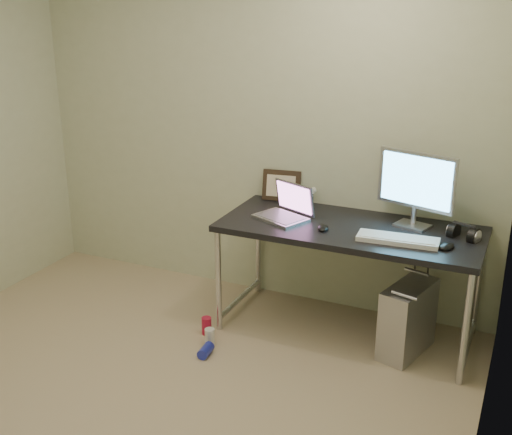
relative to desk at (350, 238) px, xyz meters
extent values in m
plane|color=tan|center=(-0.82, -1.39, -0.67)|extent=(3.50, 3.50, 0.00)
cube|color=beige|center=(-0.82, 0.36, 0.58)|extent=(3.50, 0.02, 2.50)
cube|color=beige|center=(0.93, -1.39, 0.58)|extent=(0.02, 3.50, 2.50)
cube|color=black|center=(0.00, 0.00, 0.06)|extent=(1.65, 0.72, 0.04)
cylinder|color=silver|center=(-0.79, -0.32, -0.32)|extent=(0.04, 0.04, 0.71)
cylinder|color=silver|center=(-0.79, 0.32, -0.32)|extent=(0.04, 0.04, 0.71)
cylinder|color=silver|center=(0.79, -0.32, -0.32)|extent=(0.04, 0.04, 0.71)
cylinder|color=silver|center=(0.79, 0.32, -0.32)|extent=(0.04, 0.04, 0.71)
cylinder|color=silver|center=(-0.79, 0.00, -0.59)|extent=(0.04, 0.64, 0.04)
cylinder|color=silver|center=(0.79, 0.00, -0.59)|extent=(0.04, 0.64, 0.04)
cube|color=#B5B5B9|center=(0.42, -0.10, -0.44)|extent=(0.30, 0.48, 0.46)
cylinder|color=silver|center=(0.42, -0.28, -0.20)|extent=(0.16, 0.06, 0.02)
cylinder|color=silver|center=(0.42, 0.09, -0.20)|extent=(0.16, 0.06, 0.02)
cylinder|color=black|center=(0.37, 0.31, -0.27)|extent=(0.01, 0.16, 0.69)
cylinder|color=black|center=(0.46, 0.29, -0.29)|extent=(0.02, 0.11, 0.71)
cylinder|color=#B71438|center=(-0.83, -0.42, -0.61)|extent=(0.09, 0.09, 0.12)
cylinder|color=silver|center=(-0.74, -0.54, -0.62)|extent=(0.09, 0.09, 0.12)
cylinder|color=#252FBC|center=(-0.71, -0.66, -0.64)|extent=(0.08, 0.13, 0.07)
cube|color=silver|center=(-0.46, -0.05, 0.08)|extent=(0.39, 0.34, 0.02)
cube|color=gray|center=(-0.46, -0.05, 0.09)|extent=(0.34, 0.29, 0.00)
cube|color=gray|center=(-0.41, 0.06, 0.20)|extent=(0.32, 0.17, 0.21)
cube|color=#77446E|center=(-0.41, 0.06, 0.20)|extent=(0.28, 0.15, 0.18)
cube|color=silver|center=(0.36, 0.16, 0.08)|extent=(0.24, 0.20, 0.01)
cylinder|color=silver|center=(0.36, 0.18, 0.15)|extent=(0.03, 0.03, 0.11)
cube|color=silver|center=(0.36, 0.17, 0.38)|extent=(0.50, 0.18, 0.35)
cube|color=#59BEF5|center=(0.36, 0.15, 0.38)|extent=(0.45, 0.14, 0.31)
cube|color=white|center=(0.33, -0.14, 0.09)|extent=(0.49, 0.19, 0.03)
ellipsoid|color=black|center=(0.61, -0.13, 0.10)|extent=(0.11, 0.14, 0.04)
ellipsoid|color=black|center=(-0.14, -0.13, 0.09)|extent=(0.09, 0.12, 0.04)
cylinder|color=black|center=(0.62, 0.08, 0.11)|extent=(0.08, 0.12, 0.11)
cylinder|color=black|center=(0.75, 0.08, 0.11)|extent=(0.08, 0.12, 0.11)
cube|color=black|center=(0.68, 0.08, 0.16)|extent=(0.14, 0.06, 0.01)
cube|color=black|center=(-0.60, 0.32, 0.19)|extent=(0.28, 0.12, 0.22)
cylinder|color=silver|center=(-0.36, 0.31, 0.12)|extent=(0.01, 0.01, 0.10)
cylinder|color=white|center=(-0.36, 0.31, 0.18)|extent=(0.05, 0.04, 0.04)
camera|label=1|loc=(1.02, -3.73, 1.49)|focal=45.00mm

